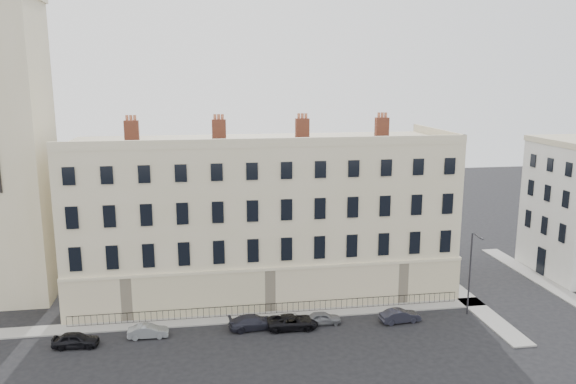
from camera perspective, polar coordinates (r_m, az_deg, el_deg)
The scene contains 13 objects.
ground at distance 47.87m, azimuth 6.52°, elevation -14.39°, with size 160.00×160.00×0.00m, color black.
terrace at distance 55.30m, azimuth -2.63°, elevation -2.44°, with size 36.22×12.22×17.00m.
pavement_terrace at distance 50.87m, azimuth -6.25°, elevation -12.68°, with size 48.00×2.00×0.12m, color gray.
pavement_east_return at distance 59.12m, azimuth 16.77°, elevation -9.56°, with size 2.00×24.00×0.12m, color gray.
pavement_adjacent at distance 65.54m, azimuth 23.98°, elevation -7.98°, with size 2.00×20.00×0.12m, color gray.
railings at distance 51.34m, azimuth -1.73°, elevation -11.77°, with size 35.00×0.04×0.96m.
car_a at distance 48.67m, azimuth -20.76°, elevation -13.87°, with size 1.44×3.58×1.22m, color black.
car_b at distance 48.60m, azimuth -14.03°, elevation -13.56°, with size 1.14×3.26×1.08m, color gray.
car_c at distance 48.74m, azimuth -3.55°, elevation -13.05°, with size 1.70×4.17×1.21m, color #20212B.
car_d at distance 48.72m, azimuth 0.45°, elevation -13.05°, with size 1.99×4.31×1.20m, color black.
car_e at distance 49.65m, azimuth 3.57°, elevation -12.65°, with size 1.27×3.16×1.08m, color slate.
car_f at distance 50.81m, azimuth 11.31°, elevation -12.23°, with size 1.23×3.52×1.16m, color #20202A.
streetlamp at distance 52.60m, azimuth 18.07°, elevation -7.53°, with size 0.38×1.63×7.56m.
Camera 1 is at (-11.99, -41.33, 20.97)m, focal length 35.00 mm.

